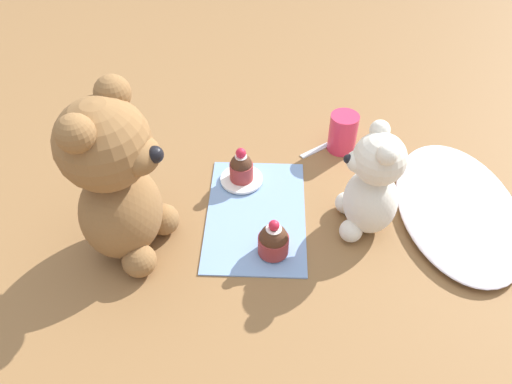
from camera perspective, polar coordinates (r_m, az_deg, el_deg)
name	(u,v)px	position (r m, az deg, el deg)	size (l,w,h in m)	color
ground_plane	(256,215)	(0.89, 0.00, -2.59)	(4.00, 4.00, 0.00)	olive
knitted_placemat	(256,213)	(0.89, 0.00, -2.46)	(0.27, 0.17, 0.01)	#7A9ED1
tulle_cloth	(458,207)	(0.96, 22.08, -1.65)	(0.35, 0.21, 0.02)	silver
teddy_bear_cream	(372,186)	(0.83, 13.07, 0.65)	(0.11, 0.10, 0.20)	silver
teddy_bear_tan	(116,181)	(0.77, -15.72, 1.21)	(0.17, 0.17, 0.29)	olive
cupcake_near_cream_bear	(273,240)	(0.81, 2.01, -5.54)	(0.05, 0.05, 0.07)	#993333
saucer_plate	(242,179)	(0.95, -1.66, 1.49)	(0.08, 0.08, 0.01)	white
cupcake_near_tan_bear	(241,167)	(0.93, -1.70, 2.86)	(0.04, 0.04, 0.07)	#993333
juice_glass	(343,133)	(1.02, 9.90, 6.71)	(0.06, 0.06, 0.08)	#DB3356
teaspoon	(324,146)	(1.04, 7.74, 5.22)	(0.12, 0.01, 0.01)	silver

